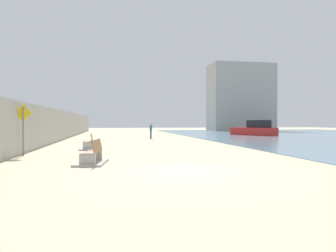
{
  "coord_description": "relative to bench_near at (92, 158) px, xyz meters",
  "views": [
    {
      "loc": [
        -2.46,
        -10.0,
        1.68
      ],
      "look_at": [
        1.78,
        13.84,
        1.37
      ],
      "focal_mm": 32.87,
      "sensor_mm": 36.0,
      "label": 1
    }
  ],
  "objects": [
    {
      "name": "ground_plane",
      "position": [
        3.31,
        15.26,
        -0.23
      ],
      "size": [
        120.0,
        120.0,
        0.0
      ],
      "primitive_type": "plane",
      "color": "#C6B793"
    },
    {
      "name": "seawall",
      "position": [
        -4.19,
        15.26,
        1.14
      ],
      "size": [
        0.8,
        64.0,
        2.74
      ],
      "primitive_type": "cube",
      "color": "#ADAAA3",
      "rests_on": "ground"
    },
    {
      "name": "bench_near",
      "position": [
        0.0,
        0.0,
        0.0
      ],
      "size": [
        1.36,
        2.22,
        0.98
      ],
      "color": "#ADAAA3",
      "rests_on": "ground"
    },
    {
      "name": "bench_far",
      "position": [
        -0.68,
        6.77,
        0.0
      ],
      "size": [
        1.29,
        2.19,
        0.98
      ],
      "color": "#ADAAA3",
      "rests_on": "ground"
    },
    {
      "name": "person_walking",
      "position": [
        4.55,
        17.91,
        0.7
      ],
      "size": [
        0.23,
        0.52,
        1.62
      ],
      "color": "navy",
      "rests_on": "ground"
    },
    {
      "name": "boat_mid_bay",
      "position": [
        18.24,
        23.2,
        0.5
      ],
      "size": [
        4.38,
        6.25,
        1.88
      ],
      "color": "red",
      "rests_on": "water_bay"
    },
    {
      "name": "pedestrian_sign",
      "position": [
        -3.56,
        3.51,
        1.36
      ],
      "size": [
        0.85,
        0.08,
        2.56
      ],
      "color": "slate",
      "rests_on": "ground"
    },
    {
      "name": "harbor_building",
      "position": [
        25.05,
        43.26,
        6.14
      ],
      "size": [
        12.0,
        6.0,
        12.75
      ],
      "primitive_type": "cube",
      "color": "#9E9E99",
      "rests_on": "ground"
    }
  ]
}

